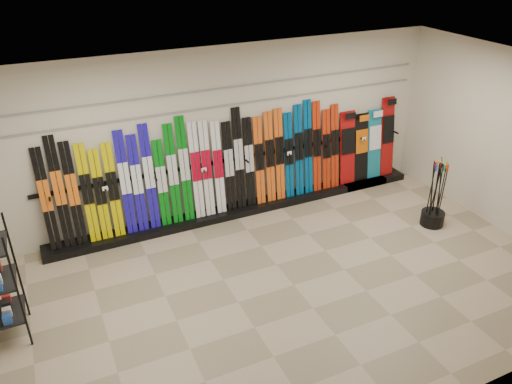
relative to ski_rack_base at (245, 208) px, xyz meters
name	(u,v)px	position (x,y,z in m)	size (l,w,h in m)	color
floor	(294,285)	(-0.22, -2.28, -0.06)	(8.00, 8.00, 0.00)	gray
back_wall	(227,133)	(-0.22, 0.22, 1.44)	(8.00, 8.00, 0.00)	beige
ceiling	(303,84)	(-0.22, -2.28, 2.94)	(8.00, 8.00, 0.00)	silver
ski_rack_base	(245,208)	(0.00, 0.00, 0.00)	(8.00, 0.40, 0.12)	black
skis	(207,169)	(-0.68, 0.07, 0.90)	(5.37, 0.28, 1.83)	black
snowboards	(368,144)	(2.70, 0.07, 0.78)	(1.27, 0.24, 1.59)	#990C0C
accessory_rack	(0,284)	(-3.97, -1.62, 0.74)	(0.40, 0.60, 1.60)	black
pole_bin	(432,218)	(2.80, -1.81, 0.07)	(0.40, 0.40, 0.25)	black
ski_poles	(436,194)	(2.78, -1.81, 0.55)	(0.33, 0.33, 1.18)	black
slatwall_rail_0	(227,105)	(-0.22, 0.20, 1.94)	(7.60, 0.02, 0.03)	gray
slatwall_rail_1	(226,88)	(-0.22, 0.20, 2.24)	(7.60, 0.02, 0.03)	gray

